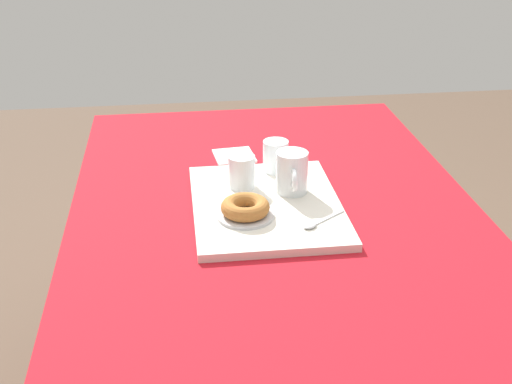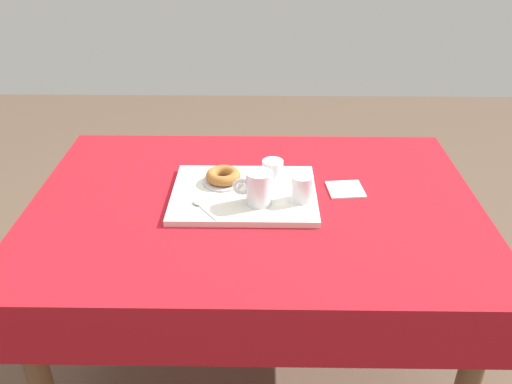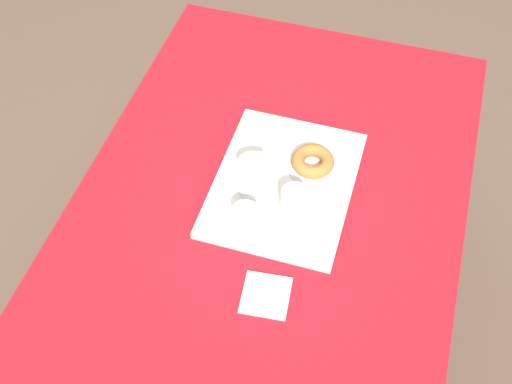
{
  "view_description": "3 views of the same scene",
  "coord_description": "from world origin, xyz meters",
  "px_view_note": "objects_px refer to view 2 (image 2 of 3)",
  "views": [
    {
      "loc": [
        -1.39,
        0.22,
        1.47
      ],
      "look_at": [
        0.01,
        0.04,
        0.77
      ],
      "focal_mm": 47.14,
      "sensor_mm": 36.0,
      "label": 1
    },
    {
      "loc": [
        0.02,
        -1.37,
        1.57
      ],
      "look_at": [
        0.0,
        0.0,
        0.78
      ],
      "focal_mm": 37.6,
      "sensor_mm": 36.0,
      "label": 2
    },
    {
      "loc": [
        0.97,
        0.25,
        2.03
      ],
      "look_at": [
        0.03,
        -0.03,
        0.78
      ],
      "focal_mm": 46.22,
      "sensor_mm": 36.0,
      "label": 3
    }
  ],
  "objects_px": {
    "water_glass_far": "(273,174)",
    "teaspoon_near": "(200,205)",
    "sugar_donut_left": "(223,176)",
    "dining_table": "(255,226)",
    "water_glass_near": "(302,189)",
    "tea_mug_left": "(258,189)",
    "paper_napkin": "(346,189)",
    "serving_tray": "(244,194)",
    "donut_plate_left": "(223,181)"
  },
  "relations": [
    {
      "from": "water_glass_near",
      "to": "sugar_donut_left",
      "type": "xyz_separation_m",
      "value": [
        -0.23,
        0.1,
        -0.01
      ]
    },
    {
      "from": "paper_napkin",
      "to": "tea_mug_left",
      "type": "bearing_deg",
      "value": -157.62
    },
    {
      "from": "water_glass_near",
      "to": "teaspoon_near",
      "type": "distance_m",
      "value": 0.3
    },
    {
      "from": "donut_plate_left",
      "to": "dining_table",
      "type": "bearing_deg",
      "value": -38.44
    },
    {
      "from": "water_glass_far",
      "to": "paper_napkin",
      "type": "height_order",
      "value": "water_glass_far"
    },
    {
      "from": "donut_plate_left",
      "to": "serving_tray",
      "type": "bearing_deg",
      "value": -40.3
    },
    {
      "from": "water_glass_near",
      "to": "teaspoon_near",
      "type": "bearing_deg",
      "value": -172.3
    },
    {
      "from": "dining_table",
      "to": "tea_mug_left",
      "type": "xyz_separation_m",
      "value": [
        0.01,
        -0.04,
        0.16
      ]
    },
    {
      "from": "dining_table",
      "to": "water_glass_near",
      "type": "distance_m",
      "value": 0.2
    },
    {
      "from": "sugar_donut_left",
      "to": "tea_mug_left",
      "type": "bearing_deg",
      "value": -48.16
    },
    {
      "from": "dining_table",
      "to": "paper_napkin",
      "type": "distance_m",
      "value": 0.3
    },
    {
      "from": "serving_tray",
      "to": "water_glass_far",
      "type": "bearing_deg",
      "value": 28.75
    },
    {
      "from": "donut_plate_left",
      "to": "teaspoon_near",
      "type": "distance_m",
      "value": 0.15
    },
    {
      "from": "water_glass_far",
      "to": "sugar_donut_left",
      "type": "bearing_deg",
      "value": 176.75
    },
    {
      "from": "paper_napkin",
      "to": "dining_table",
      "type": "bearing_deg",
      "value": -166.69
    },
    {
      "from": "water_glass_far",
      "to": "donut_plate_left",
      "type": "height_order",
      "value": "water_glass_far"
    },
    {
      "from": "water_glass_near",
      "to": "dining_table",
      "type": "bearing_deg",
      "value": 169.62
    },
    {
      "from": "tea_mug_left",
      "to": "donut_plate_left",
      "type": "relative_size",
      "value": 0.89
    },
    {
      "from": "water_glass_far",
      "to": "teaspoon_near",
      "type": "relative_size",
      "value": 0.71
    },
    {
      "from": "dining_table",
      "to": "water_glass_far",
      "type": "distance_m",
      "value": 0.17
    },
    {
      "from": "water_glass_near",
      "to": "water_glass_far",
      "type": "xyz_separation_m",
      "value": [
        -0.08,
        0.09,
        -0.0
      ]
    },
    {
      "from": "teaspoon_near",
      "to": "paper_napkin",
      "type": "height_order",
      "value": "teaspoon_near"
    },
    {
      "from": "water_glass_near",
      "to": "paper_napkin",
      "type": "bearing_deg",
      "value": 32.64
    },
    {
      "from": "water_glass_near",
      "to": "donut_plate_left",
      "type": "xyz_separation_m",
      "value": [
        -0.23,
        0.1,
        -0.03
      ]
    },
    {
      "from": "teaspoon_near",
      "to": "paper_napkin",
      "type": "distance_m",
      "value": 0.45
    },
    {
      "from": "dining_table",
      "to": "teaspoon_near",
      "type": "bearing_deg",
      "value": -157.43
    },
    {
      "from": "water_glass_far",
      "to": "donut_plate_left",
      "type": "distance_m",
      "value": 0.15
    },
    {
      "from": "water_glass_near",
      "to": "teaspoon_near",
      "type": "height_order",
      "value": "water_glass_near"
    },
    {
      "from": "dining_table",
      "to": "sugar_donut_left",
      "type": "distance_m",
      "value": 0.18
    },
    {
      "from": "water_glass_far",
      "to": "sugar_donut_left",
      "type": "height_order",
      "value": "water_glass_far"
    },
    {
      "from": "water_glass_near",
      "to": "serving_tray",
      "type": "bearing_deg",
      "value": 164.43
    },
    {
      "from": "serving_tray",
      "to": "tea_mug_left",
      "type": "xyz_separation_m",
      "value": [
        0.04,
        -0.07,
        0.06
      ]
    },
    {
      "from": "water_glass_near",
      "to": "tea_mug_left",
      "type": "bearing_deg",
      "value": -171.31
    },
    {
      "from": "sugar_donut_left",
      "to": "dining_table",
      "type": "bearing_deg",
      "value": -38.44
    },
    {
      "from": "water_glass_near",
      "to": "donut_plate_left",
      "type": "bearing_deg",
      "value": 156.35
    },
    {
      "from": "tea_mug_left",
      "to": "water_glass_far",
      "type": "bearing_deg",
      "value": 69.56
    },
    {
      "from": "water_glass_far",
      "to": "teaspoon_near",
      "type": "xyz_separation_m",
      "value": [
        -0.21,
        -0.13,
        -0.03
      ]
    },
    {
      "from": "donut_plate_left",
      "to": "paper_napkin",
      "type": "bearing_deg",
      "value": -1.79
    },
    {
      "from": "tea_mug_left",
      "to": "sugar_donut_left",
      "type": "xyz_separation_m",
      "value": [
        -0.11,
        0.12,
        -0.02
      ]
    },
    {
      "from": "serving_tray",
      "to": "water_glass_near",
      "type": "xyz_separation_m",
      "value": [
        0.17,
        -0.05,
        0.04
      ]
    },
    {
      "from": "serving_tray",
      "to": "tea_mug_left",
      "type": "height_order",
      "value": "tea_mug_left"
    },
    {
      "from": "sugar_donut_left",
      "to": "paper_napkin",
      "type": "relative_size",
      "value": 1.01
    },
    {
      "from": "dining_table",
      "to": "paper_napkin",
      "type": "height_order",
      "value": "paper_napkin"
    },
    {
      "from": "donut_plate_left",
      "to": "teaspoon_near",
      "type": "xyz_separation_m",
      "value": [
        -0.06,
        -0.14,
        0.0
      ]
    },
    {
      "from": "donut_plate_left",
      "to": "teaspoon_near",
      "type": "relative_size",
      "value": 1.15
    },
    {
      "from": "sugar_donut_left",
      "to": "donut_plate_left",
      "type": "bearing_deg",
      "value": 0.0
    },
    {
      "from": "serving_tray",
      "to": "paper_napkin",
      "type": "xyz_separation_m",
      "value": [
        0.31,
        0.04,
        -0.01
      ]
    },
    {
      "from": "serving_tray",
      "to": "water_glass_far",
      "type": "height_order",
      "value": "water_glass_far"
    },
    {
      "from": "dining_table",
      "to": "tea_mug_left",
      "type": "height_order",
      "value": "tea_mug_left"
    },
    {
      "from": "water_glass_near",
      "to": "paper_napkin",
      "type": "distance_m",
      "value": 0.18
    }
  ]
}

